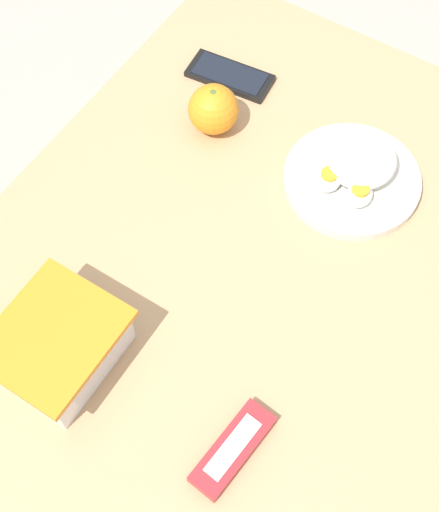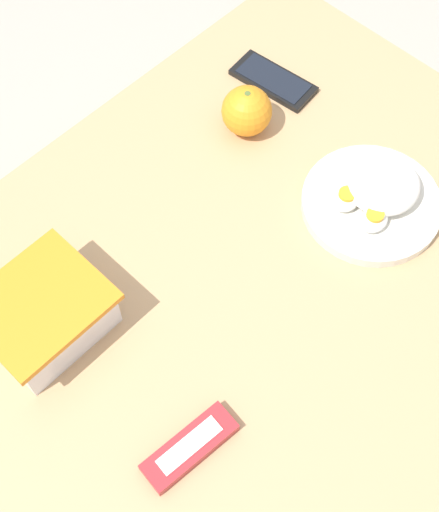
% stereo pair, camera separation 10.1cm
% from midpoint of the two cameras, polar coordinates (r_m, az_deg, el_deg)
% --- Properties ---
extents(ground_plane, '(10.00, 10.00, 0.00)m').
position_cam_midpoint_polar(ground_plane, '(1.73, 3.74, -13.29)').
color(ground_plane, '#B2A899').
extents(table, '(1.01, 0.81, 0.75)m').
position_cam_midpoint_polar(table, '(1.14, 5.53, -4.42)').
color(table, tan).
rests_on(table, ground_plane).
extents(food_container, '(0.17, 0.15, 0.08)m').
position_cam_midpoint_polar(food_container, '(0.98, -10.97, -4.97)').
color(food_container, white).
rests_on(food_container, table).
extents(orange_fruit, '(0.08, 0.08, 0.08)m').
position_cam_midpoint_polar(orange_fruit, '(1.16, 4.74, 11.30)').
color(orange_fruit, orange).
rests_on(orange_fruit, table).
extents(rice_plate, '(0.21, 0.21, 0.07)m').
position_cam_midpoint_polar(rice_plate, '(1.11, 14.90, 4.40)').
color(rice_plate, silver).
rests_on(rice_plate, table).
extents(candy_bar, '(0.13, 0.06, 0.02)m').
position_cam_midpoint_polar(candy_bar, '(0.93, 0.80, -15.36)').
color(candy_bar, '#B7282D').
rests_on(candy_bar, table).
extents(cell_phone, '(0.08, 0.15, 0.01)m').
position_cam_midpoint_polar(cell_phone, '(1.25, 6.70, 13.60)').
color(cell_phone, black).
rests_on(cell_phone, table).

